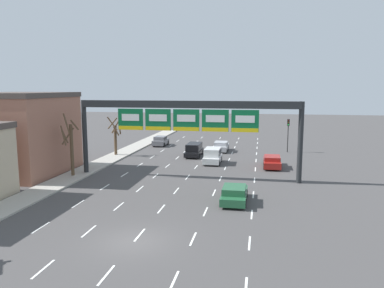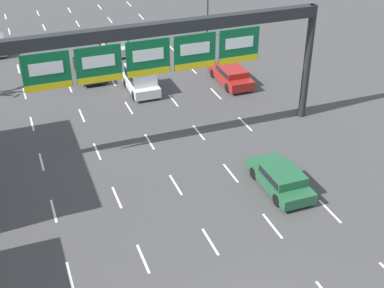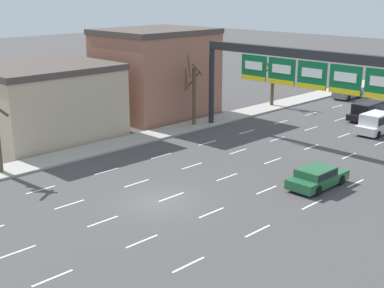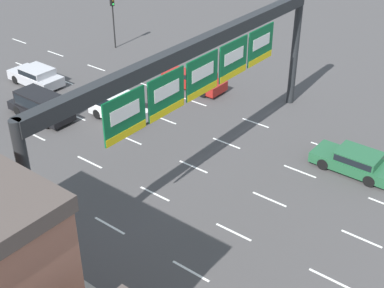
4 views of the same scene
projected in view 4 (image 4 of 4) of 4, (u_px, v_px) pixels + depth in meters
The scene contains 9 objects.
lane_dashes at pixel (230, 182), 28.99m from camera, with size 13.32×67.00×0.01m.
sign_gantry at pixel (198, 66), 26.99m from camera, with size 21.89×0.69×7.61m.
car_green at pixel (355, 161), 29.57m from camera, with size 1.94×4.49×1.30m.
car_red at pixel (195, 79), 39.01m from camera, with size 1.90×4.77×1.33m.
car_silver at pixel (36, 76), 39.54m from camera, with size 1.95×4.39×1.38m.
suv_black at pixel (41, 104), 35.02m from camera, with size 1.86×4.85×1.69m.
suv_white at pixel (119, 105), 34.75m from camera, with size 1.94×3.99×1.82m.
traffic_light_near_gantry at pixel (113, 11), 44.91m from camera, with size 0.30×0.35×4.58m.
tree_bare_closest at pixel (45, 244), 19.92m from camera, with size 1.86×2.17×6.24m.
Camera 4 is at (-20.03, 0.43, 16.64)m, focal length 50.00 mm.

